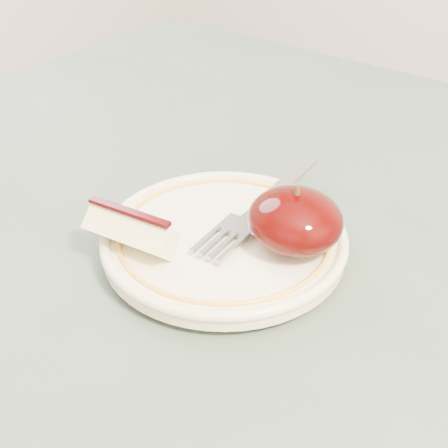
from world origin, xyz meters
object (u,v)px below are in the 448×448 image
Objects in this scene: table at (222,322)px; apple_half at (295,220)px; fork at (261,205)px; plate at (224,239)px.

table is 12.32× the size of apple_half.
fork reaches higher than table.
table is 4.64× the size of plate.
plate is 2.66× the size of apple_half.
fork reaches higher than plate.
table is 0.14m from apple_half.
plate is at bearing -157.49° from apple_half.
apple_half is (0.06, 0.01, 0.13)m from table.
table is 0.12m from fork.
apple_half reaches higher than table.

